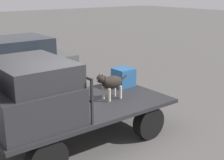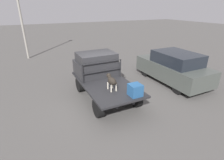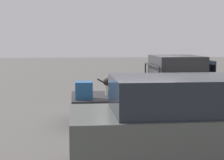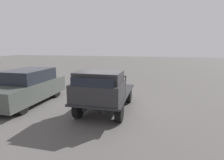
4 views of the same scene
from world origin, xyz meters
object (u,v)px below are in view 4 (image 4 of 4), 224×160
object	(u,v)px
flatbed_truck	(106,97)
parked_sedan	(27,87)
cargo_crate	(105,80)
dog	(112,81)

from	to	relation	value
flatbed_truck	parked_sedan	distance (m)	4.07
flatbed_truck	cargo_crate	size ratio (longest dim) A/B	8.55
flatbed_truck	cargo_crate	distance (m)	1.74
dog	cargo_crate	bearing A→B (deg)	-139.17
cargo_crate	dog	bearing A→B (deg)	33.41
flatbed_truck	dog	distance (m)	0.95
flatbed_truck	cargo_crate	bearing A→B (deg)	-162.69
dog	cargo_crate	world-z (taller)	dog
flatbed_truck	dog	size ratio (longest dim) A/B	4.51
dog	parked_sedan	bearing A→B (deg)	-71.15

